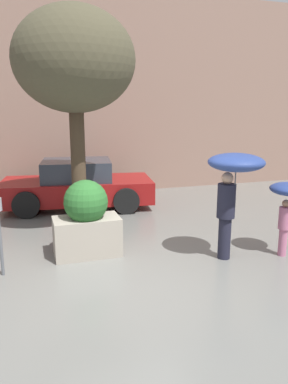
{
  "coord_description": "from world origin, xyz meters",
  "views": [
    {
      "loc": [
        -1.4,
        -5.02,
        2.63
      ],
      "look_at": [
        0.7,
        1.6,
        1.05
      ],
      "focal_mm": 35.0,
      "sensor_mm": 36.0,
      "label": 1
    }
  ],
  "objects_px": {
    "person_adult": "(233,177)",
    "parked_car_near": "(77,186)",
    "planter_box": "(86,220)",
    "street_tree": "(74,62)"
  },
  "relations": [
    {
      "from": "person_adult",
      "to": "street_tree",
      "type": "relative_size",
      "value": 0.42
    },
    {
      "from": "planter_box",
      "to": "person_adult",
      "type": "bearing_deg",
      "value": -22.59
    },
    {
      "from": "planter_box",
      "to": "parked_car_near",
      "type": "bearing_deg",
      "value": 85.08
    },
    {
      "from": "person_adult",
      "to": "parked_car_near",
      "type": "height_order",
      "value": "person_adult"
    },
    {
      "from": "person_adult",
      "to": "parked_car_near",
      "type": "relative_size",
      "value": 0.46
    },
    {
      "from": "parked_car_near",
      "to": "planter_box",
      "type": "bearing_deg",
      "value": -176.53
    },
    {
      "from": "planter_box",
      "to": "person_adult",
      "type": "height_order",
      "value": "person_adult"
    },
    {
      "from": "planter_box",
      "to": "parked_car_near",
      "type": "xyz_separation_m",
      "value": [
        0.29,
        3.42,
        -0.07
      ]
    },
    {
      "from": "person_adult",
      "to": "parked_car_near",
      "type": "bearing_deg",
      "value": 168.01
    },
    {
      "from": "person_adult",
      "to": "planter_box",
      "type": "bearing_deg",
      "value": -149.62
    }
  ]
}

